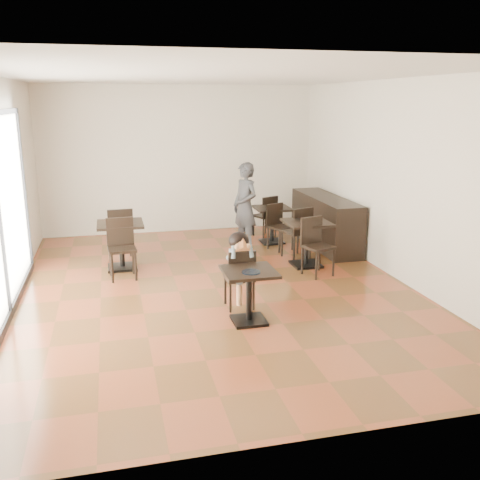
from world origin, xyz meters
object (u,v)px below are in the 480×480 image
object	(u,v)px
chair_back_a	(265,216)
chair_back_b	(280,227)
chair_left_b	(122,249)
child_chair	(239,278)
child	(239,270)
adult_patron	(245,206)
cafe_table_mid	(307,244)
chair_left_a	(120,234)
chair_mid_a	(296,232)
cafe_table_back	(272,225)
cafe_table_left	(121,246)
child_table	(249,296)
chair_mid_b	(318,247)

from	to	relation	value
chair_back_a	chair_back_b	size ratio (longest dim) A/B	1.00
chair_left_b	child_chair	bearing A→B (deg)	-51.06
child	adult_patron	bearing A→B (deg)	74.23
adult_patron	chair_back_a	bearing A→B (deg)	119.02
adult_patron	cafe_table_mid	world-z (taller)	adult_patron
chair_left_b	chair_left_a	bearing A→B (deg)	86.30
child_chair	chair_back_b	xyz separation A→B (m)	(1.51, 2.78, 0.01)
chair_left_b	chair_mid_a	bearing A→B (deg)	5.07
adult_patron	chair_left_b	bearing A→B (deg)	-84.76
cafe_table_back	chair_mid_a	size ratio (longest dim) A/B	0.77
cafe_table_left	chair_left_a	distance (m)	0.56
cafe_table_mid	chair_back_b	distance (m)	1.15
adult_patron	cafe_table_mid	size ratio (longest dim) A/B	2.12
child_table	chair_left_b	bearing A→B (deg)	124.82
chair_mid_a	chair_mid_b	world-z (taller)	same
adult_patron	cafe_table_back	world-z (taller)	adult_patron
chair_left_a	chair_back_a	size ratio (longest dim) A/B	1.10
chair_mid_a	chair_mid_b	distance (m)	1.10
cafe_table_left	adult_patron	bearing A→B (deg)	17.89
child_table	child_chair	bearing A→B (deg)	90.00
cafe_table_back	chair_back_b	bearing A→B (deg)	-90.00
child_table	cafe_table_left	distance (m)	3.21
cafe_table_left	chair_back_b	size ratio (longest dim) A/B	0.92
child_chair	chair_left_b	size ratio (longest dim) A/B	0.88
child_chair	cafe_table_left	distance (m)	2.74
child_chair	child	distance (m)	0.11
cafe_table_back	chair_mid_b	world-z (taller)	chair_mid_b
child	chair_back_b	xyz separation A→B (m)	(1.51, 2.78, -0.10)
cafe_table_back	chair_left_a	xyz separation A→B (m)	(-3.07, -0.53, 0.12)
cafe_table_back	chair_back_b	xyz separation A→B (m)	(0.00, -0.55, 0.08)
child	adult_patron	size ratio (longest dim) A/B	0.64
chair_mid_a	chair_left_b	size ratio (longest dim) A/B	0.98
chair_mid_a	chair_back_a	xyz separation A→B (m)	(-0.12, 1.69, -0.04)
cafe_table_mid	chair_back_b	size ratio (longest dim) A/B	0.90
cafe_table_back	cafe_table_mid	bearing A→B (deg)	-85.94
child	chair_left_a	xyz separation A→B (m)	(-1.56, 2.80, -0.05)
cafe_table_back	child_chair	bearing A→B (deg)	-114.33
child_table	child_chair	distance (m)	0.55
adult_patron	child	bearing A→B (deg)	-39.34
chair_mid_a	adult_patron	bearing A→B (deg)	-65.48
chair_back_a	child	bearing A→B (deg)	45.22
adult_patron	chair_back_b	world-z (taller)	adult_patron
cafe_table_mid	cafe_table_left	distance (m)	3.25
child_table	chair_back_a	xyz separation A→B (m)	(1.51, 4.43, 0.09)
chair_back_b	chair_mid_a	bearing A→B (deg)	-102.07
cafe_table_mid	chair_mid_b	distance (m)	0.56
child_table	chair_left_a	distance (m)	3.70
cafe_table_left	chair_mid_b	size ratio (longest dim) A/B	0.85
child_chair	chair_mid_a	bearing A→B (deg)	-126.57
child_chair	cafe_table_back	distance (m)	3.66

